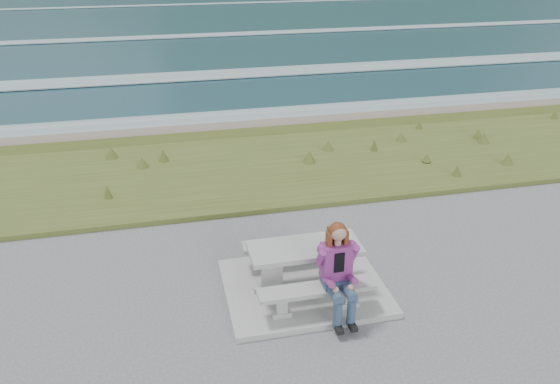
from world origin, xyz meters
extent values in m
cube|color=gray|center=(0.00, 0.00, 0.05)|extent=(2.60, 2.10, 0.10)
cube|color=gray|center=(-0.54, 0.00, 0.14)|extent=(0.62, 0.12, 0.08)
cube|color=gray|center=(-0.54, 0.00, 0.44)|extent=(0.34, 0.09, 0.51)
cube|color=gray|center=(-0.54, 0.00, 0.73)|extent=(0.62, 0.12, 0.08)
cube|color=gray|center=(0.54, 0.00, 0.14)|extent=(0.62, 0.12, 0.08)
cube|color=gray|center=(0.54, 0.00, 0.44)|extent=(0.34, 0.09, 0.51)
cube|color=gray|center=(0.54, 0.00, 0.73)|extent=(0.62, 0.12, 0.08)
cube|color=gray|center=(0.00, 0.00, 0.81)|extent=(1.80, 0.75, 0.08)
cube|color=gray|center=(-0.54, -0.70, 0.14)|extent=(0.30, 0.12, 0.08)
cube|color=gray|center=(-0.54, -0.70, 0.29)|extent=(0.17, 0.09, 0.22)
cube|color=gray|center=(-0.54, -0.70, 0.44)|extent=(0.30, 0.12, 0.08)
cube|color=gray|center=(0.54, -0.70, 0.14)|extent=(0.30, 0.12, 0.08)
cube|color=gray|center=(0.54, -0.70, 0.29)|extent=(0.17, 0.09, 0.22)
cube|color=gray|center=(0.54, -0.70, 0.44)|extent=(0.30, 0.12, 0.08)
cube|color=gray|center=(0.00, -0.70, 0.52)|extent=(1.80, 0.35, 0.07)
cube|color=gray|center=(-0.54, 0.70, 0.14)|extent=(0.30, 0.12, 0.08)
cube|color=gray|center=(-0.54, 0.70, 0.29)|extent=(0.17, 0.09, 0.22)
cube|color=gray|center=(-0.54, 0.70, 0.44)|extent=(0.30, 0.12, 0.08)
cube|color=gray|center=(0.54, 0.70, 0.14)|extent=(0.30, 0.12, 0.08)
cube|color=gray|center=(0.54, 0.70, 0.29)|extent=(0.17, 0.09, 0.22)
cube|color=gray|center=(0.54, 0.70, 0.44)|extent=(0.30, 0.12, 0.08)
cube|color=gray|center=(0.00, 0.70, 0.52)|extent=(1.80, 0.35, 0.07)
cube|color=#40531F|center=(0.00, 5.00, 0.00)|extent=(160.00, 4.50, 0.22)
cube|color=#67594D|center=(0.00, 7.90, 0.00)|extent=(160.00, 0.80, 2.20)
cube|color=#B4BFC1|center=(0.00, 14.00, -1.74)|extent=(220.00, 3.00, 0.06)
cube|color=#B4BFC1|center=(0.00, 22.00, -1.74)|extent=(220.00, 2.00, 0.06)
cube|color=#B4BFC1|center=(0.00, 34.00, -1.74)|extent=(220.00, 1.40, 0.06)
cube|color=#B4BFC1|center=(0.00, 52.00, -1.74)|extent=(220.00, 1.00, 0.06)
cube|color=navy|center=(0.30, -0.93, 0.39)|extent=(0.42, 0.77, 0.58)
cube|color=#862E7C|center=(0.29, -0.68, 0.96)|extent=(0.45, 0.27, 0.57)
sphere|color=tan|center=(0.29, -0.70, 1.46)|extent=(0.24, 0.24, 0.24)
sphere|color=#5C1E15|center=(0.29, -0.67, 1.47)|extent=(0.27, 0.27, 0.27)
camera|label=1|loc=(-2.03, -7.15, 5.43)|focal=35.00mm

